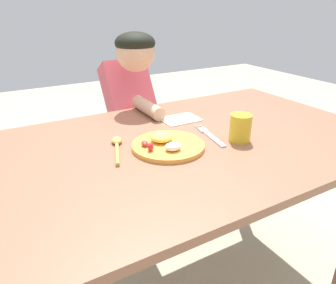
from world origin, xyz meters
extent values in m
cube|color=#8F5941|center=(0.00, 0.00, 0.70)|extent=(1.39, 0.83, 0.03)
cube|color=#8D5749|center=(-0.60, 0.32, 0.34)|extent=(0.05, 0.05, 0.69)
cube|color=#8D5749|center=(0.60, 0.32, 0.34)|extent=(0.05, 0.05, 0.69)
cylinder|color=gold|center=(-0.08, -0.02, 0.72)|extent=(0.23, 0.23, 0.01)
ellipsoid|color=#F9DC4C|center=(-0.09, 0.01, 0.74)|extent=(0.07, 0.07, 0.03)
ellipsoid|color=red|center=(-0.15, 0.00, 0.74)|extent=(0.03, 0.04, 0.02)
ellipsoid|color=red|center=(-0.15, -0.04, 0.74)|extent=(0.03, 0.03, 0.03)
ellipsoid|color=white|center=(-0.09, -0.07, 0.74)|extent=(0.05, 0.04, 0.02)
cube|color=silver|center=(0.09, -0.04, 0.72)|extent=(0.04, 0.14, 0.01)
cube|color=silver|center=(0.10, 0.04, 0.72)|extent=(0.03, 0.04, 0.01)
cylinder|color=silver|center=(0.12, 0.08, 0.72)|extent=(0.01, 0.03, 0.00)
cylinder|color=silver|center=(0.11, 0.08, 0.72)|extent=(0.01, 0.03, 0.00)
cylinder|color=silver|center=(0.10, 0.08, 0.72)|extent=(0.01, 0.03, 0.00)
cylinder|color=tan|center=(-0.25, 0.01, 0.72)|extent=(0.06, 0.14, 0.01)
ellipsoid|color=tan|center=(-0.21, 0.09, 0.72)|extent=(0.05, 0.06, 0.02)
cylinder|color=gold|center=(0.15, -0.09, 0.76)|extent=(0.07, 0.07, 0.09)
cube|color=#404262|center=(0.01, 0.58, 0.29)|extent=(0.21, 0.13, 0.59)
cube|color=#CC4C59|center=(0.01, 0.50, 0.73)|extent=(0.21, 0.27, 0.35)
sphere|color=#D8A884|center=(0.01, 0.41, 0.95)|extent=(0.16, 0.16, 0.16)
ellipsoid|color=black|center=(0.01, 0.41, 0.99)|extent=(0.17, 0.17, 0.09)
cylinder|color=#D8A884|center=(0.01, 0.31, 0.74)|extent=(0.05, 0.21, 0.05)
cube|color=white|center=(0.09, 0.18, 0.72)|extent=(0.15, 0.11, 0.00)
camera|label=1|loc=(-0.54, -0.82, 1.14)|focal=33.84mm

